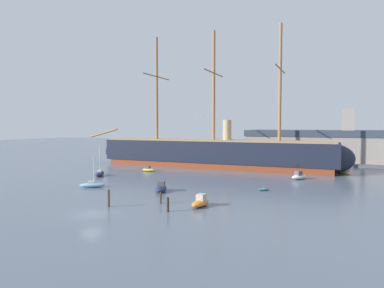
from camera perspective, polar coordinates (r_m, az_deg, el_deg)
name	(u,v)px	position (r m, az deg, el deg)	size (l,w,h in m)	color
ground_plane	(92,214)	(44.14, -16.49, -11.23)	(400.00, 400.00, 0.00)	slate
tall_ship	(214,153)	(87.31, 3.63, -1.50)	(71.97, 14.62, 34.65)	brown
sailboat_foreground_left	(93,185)	(62.30, -16.33, -6.56)	(4.42, 3.52, 5.74)	#7FB2D6
motorboat_foreground_right	(200,202)	(46.20, 1.43, -9.71)	(1.95, 4.01, 1.63)	orange
motorboat_near_centre	(161,188)	(56.31, -5.21, -7.35)	(2.92, 4.44, 1.73)	#1E284C
sailboat_mid_left	(100,173)	(75.61, -15.21, -4.78)	(3.57, 5.28, 6.65)	#1E284C
dinghy_mid_right	(263,189)	(58.14, 11.89, -7.46)	(2.01, 1.57, 0.44)	#236670
motorboat_alongside_bow	(149,169)	(80.80, -7.30, -4.25)	(3.20, 1.38, 1.34)	gold
motorboat_alongside_stern	(299,176)	(72.02, 17.50, -5.18)	(3.57, 4.37, 1.71)	silver
motorboat_far_right	(341,170)	(84.42, 23.73, -4.02)	(4.78, 4.65, 1.98)	orange
sailboat_distant_centre	(237,160)	(102.00, 7.57, -2.71)	(2.78, 4.43, 5.55)	#B22D28
mooring_piling_nearest	(109,198)	(47.06, -13.79, -8.83)	(0.29, 0.29, 2.32)	#423323
mooring_piling_left_pair	(168,204)	(43.52, -4.08, -10.08)	(0.34, 0.34, 1.82)	#382B1E
mooring_piling_right_pair	(161,198)	(48.05, -5.28, -8.98)	(0.26, 0.26, 1.54)	#423323
dockside_warehouse_right	(339,147)	(105.39, 23.47, -0.46)	(55.75, 17.42, 15.43)	#565659
seagull_in_flight	(201,117)	(67.90, 1.48, 4.54)	(1.16, 0.98, 0.14)	silver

